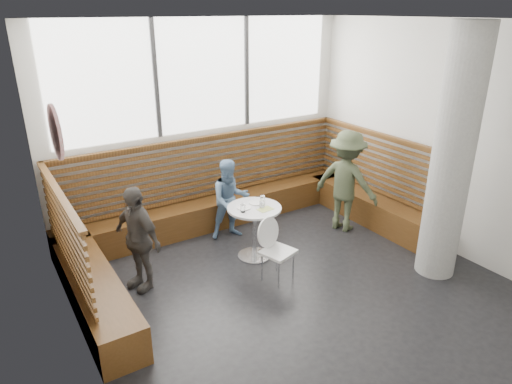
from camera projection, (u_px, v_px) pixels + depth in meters
room at (303, 171)px, 5.16m from camera, size 5.00×5.00×3.20m
booth at (229, 212)px, 6.99m from camera, size 5.00×2.50×1.44m
concrete_column at (452, 158)px, 5.61m from camera, size 0.50×0.50×3.20m
wall_art at (55, 132)px, 3.99m from camera, size 0.03×0.50×0.50m
cafe_table at (254, 222)px, 6.34m from camera, size 0.75×0.75×0.77m
cafe_chair at (275, 245)px, 5.86m from camera, size 0.40×0.39×0.84m
adult_man at (346, 181)px, 7.10m from camera, size 0.94×1.19×1.61m
child_back at (230, 199)px, 6.90m from camera, size 0.69×0.59×1.24m
child_left at (137, 239)px, 5.60m from camera, size 0.58×0.86×1.36m
plate_near at (244, 208)px, 6.23m from camera, size 0.19×0.19×0.01m
plate_far at (256, 203)px, 6.38m from camera, size 0.20×0.20×0.01m
glass_left at (243, 208)px, 6.09m from camera, size 0.07×0.07×0.11m
glass_mid at (262, 204)px, 6.22m from camera, size 0.07×0.07×0.11m
glass_right at (263, 199)px, 6.37m from camera, size 0.07×0.07×0.11m
menu_card at (265, 209)px, 6.19m from camera, size 0.23×0.17×0.00m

